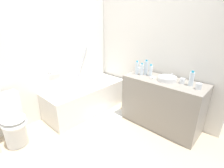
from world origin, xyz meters
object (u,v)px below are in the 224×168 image
Objects in this scene: water_bottle_2 at (151,71)px; water_bottle_1 at (137,68)px; toilet at (11,121)px; water_bottle_0 at (142,69)px; soap_dish at (153,78)px; sink_basin at (167,79)px; water_bottle_3 at (146,68)px; bathtub at (86,97)px; drinking_glass_1 at (199,86)px; bath_mat at (110,116)px; sink_faucet at (172,76)px; water_bottle_4 at (192,79)px; drinking_glass_0 at (182,81)px; drinking_glass_2 at (138,70)px.

water_bottle_1 is at bearing 108.43° from water_bottle_2.
water_bottle_2 is (1.90, -1.07, 0.55)m from toilet.
water_bottle_0 reaches higher than soap_dish.
sink_basin is 1.09× the size of water_bottle_3.
bathtub is at bearing 86.03° from toilet.
water_bottle_0 reaches higher than drinking_glass_1.
water_bottle_3 is at bearing -54.57° from water_bottle_1.
drinking_glass_1 is 0.12× the size of bath_mat.
water_bottle_4 is (-0.13, -0.34, 0.07)m from sink_faucet.
water_bottle_1 reaches higher than toilet.
water_bottle_1 reaches higher than water_bottle_2.
water_bottle_4 is at bearing -85.57° from water_bottle_0.
water_bottle_3 is (0.58, -0.96, 0.66)m from bathtub.
drinking_glass_0 is (0.08, -0.76, -0.07)m from water_bottle_1.
water_bottle_3 reaches higher than bath_mat.
bath_mat is (-0.59, 0.83, -0.85)m from sink_faucet.
sink_basin is at bearing -78.89° from soap_dish.
bathtub is 1.36m from water_bottle_2.
bathtub is at bearing 102.32° from bath_mat.
water_bottle_4 is 2.20× the size of drinking_glass_2.
sink_faucet is at bearing 52.23° from toilet.
drinking_glass_0 reaches higher than bath_mat.
water_bottle_1 reaches higher than drinking_glass_1.
sink_faucet is at bearing 59.50° from drinking_glass_0.
bath_mat is at bearing -77.68° from bathtub.
water_bottle_4 reaches higher than sink_faucet.
water_bottle_1 is 0.89m from water_bottle_4.
water_bottle_0 is 0.15m from water_bottle_2.
drinking_glass_0 is at bearing -70.04° from bathtub.
toilet is at bearing 153.16° from water_bottle_3.
water_bottle_2 is at bearing -98.76° from water_bottle_3.
water_bottle_4 is at bearing -68.87° from bath_mat.
drinking_glass_1 is at bearing -113.01° from sink_faucet.
drinking_glass_2 is at bearing 60.03° from water_bottle_0.
drinking_glass_0 is 0.87× the size of soap_dish.
drinking_glass_2 reaches higher than drinking_glass_1.
sink_faucet is at bearing -62.84° from bathtub.
toilet is at bearing 179.57° from bathtub.
toilet is 4.94× the size of sink_faucet.
sink_basin is 1.40× the size of water_bottle_2.
drinking_glass_2 is (-0.13, 0.57, 0.01)m from sink_faucet.
drinking_glass_0 is 0.11× the size of bath_mat.
sink_basin is at bearing -94.11° from drinking_glass_2.
bathtub is at bearing 125.93° from drinking_glass_2.
drinking_glass_2 is 1.11× the size of soap_dish.
water_bottle_3 reaches higher than sink_faucet.
drinking_glass_0 is 0.45m from soap_dish.
drinking_glass_1 is at bearing -90.00° from water_bottle_0.
bathtub reaches higher than drinking_glass_1.
sink_faucet reaches higher than sink_basin.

